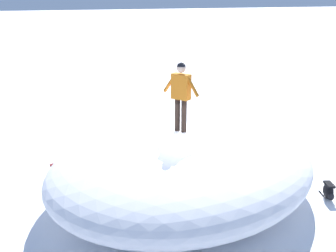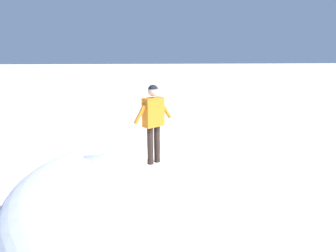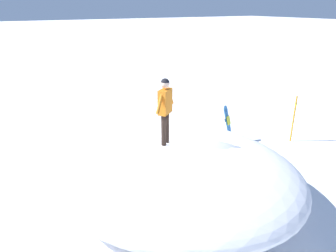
{
  "view_description": "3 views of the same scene",
  "coord_description": "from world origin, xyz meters",
  "px_view_note": "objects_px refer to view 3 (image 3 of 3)",
  "views": [
    {
      "loc": [
        8.13,
        -3.14,
        5.2
      ],
      "look_at": [
        -0.26,
        -0.39,
        2.12
      ],
      "focal_mm": 40.99,
      "sensor_mm": 36.0,
      "label": 1
    },
    {
      "loc": [
        -0.47,
        6.51,
        4.23
      ],
      "look_at": [
        -1.09,
        -0.2,
        2.56
      ],
      "focal_mm": 31.38,
      "sensor_mm": 36.0,
      "label": 2
    },
    {
      "loc": [
        -4.57,
        -6.6,
        5.3
      ],
      "look_at": [
        -0.39,
        0.54,
        2.07
      ],
      "focal_mm": 33.2,
      "sensor_mm": 36.0,
      "label": 3
    }
  ],
  "objects_px": {
    "snowboarder_standing": "(165,105)",
    "snowboard_primary_upright": "(228,124)",
    "backpack_near": "(156,138)",
    "trail_marker_pole": "(294,118)"
  },
  "relations": [
    {
      "from": "snowboarder_standing",
      "to": "snowboard_primary_upright",
      "type": "bearing_deg",
      "value": 27.77
    },
    {
      "from": "snowboarder_standing",
      "to": "backpack_near",
      "type": "xyz_separation_m",
      "value": [
        1.62,
        3.61,
        -2.63
      ]
    },
    {
      "from": "snowboarder_standing",
      "to": "trail_marker_pole",
      "type": "relative_size",
      "value": 0.93
    },
    {
      "from": "snowboarder_standing",
      "to": "trail_marker_pole",
      "type": "xyz_separation_m",
      "value": [
        6.54,
        0.93,
        -1.85
      ]
    },
    {
      "from": "snowboarder_standing",
      "to": "snowboard_primary_upright",
      "type": "distance_m",
      "value": 5.18
    },
    {
      "from": "snowboard_primary_upright",
      "to": "backpack_near",
      "type": "xyz_separation_m",
      "value": [
        -2.59,
        1.39,
        -0.57
      ]
    },
    {
      "from": "snowboard_primary_upright",
      "to": "trail_marker_pole",
      "type": "xyz_separation_m",
      "value": [
        2.34,
        -1.28,
        0.22
      ]
    },
    {
      "from": "snowboarder_standing",
      "to": "snowboard_primary_upright",
      "type": "relative_size",
      "value": 1.16
    },
    {
      "from": "snowboarder_standing",
      "to": "trail_marker_pole",
      "type": "height_order",
      "value": "snowboarder_standing"
    },
    {
      "from": "snowboarder_standing",
      "to": "trail_marker_pole",
      "type": "distance_m",
      "value": 6.86
    }
  ]
}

